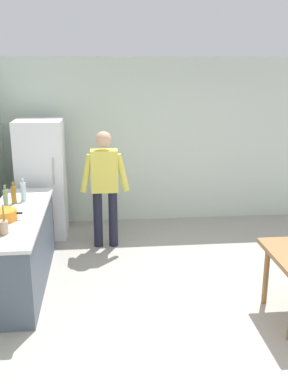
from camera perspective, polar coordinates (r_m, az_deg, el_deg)
ground_plane at (r=5.09m, az=6.61°, el=-14.66°), size 14.00×14.00×0.00m
wall_back at (r=7.43m, az=2.11°, el=6.57°), size 6.40×0.12×2.70m
kitchen_counter at (r=5.59m, az=-15.72°, el=-7.05°), size 0.64×2.20×0.90m
refrigerator at (r=6.93m, az=-13.02°, el=1.63°), size 0.70×0.67×1.80m
person at (r=6.31m, az=-5.09°, el=1.30°), size 0.70×0.22×1.70m
cooking_pot at (r=5.23m, az=-17.54°, el=-2.87°), size 0.40×0.28×0.12m
utensil_jar at (r=4.82m, az=-17.70°, el=-4.28°), size 0.11×0.11×0.32m
bottle_vinegar_tall at (r=5.53m, az=-17.38°, el=-0.98°), size 0.06×0.06×0.32m
bottle_water_clear at (r=5.86m, az=-15.28°, el=0.05°), size 0.07×0.07×0.30m
bottle_oil_amber at (r=5.80m, az=-16.43°, el=-0.32°), size 0.06×0.06×0.28m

